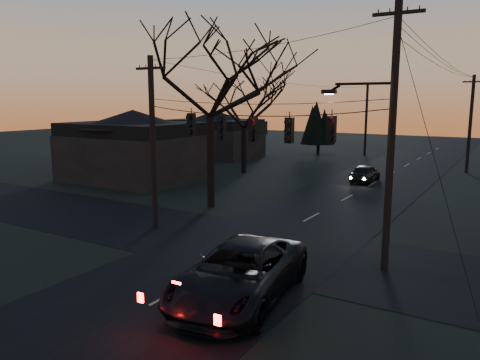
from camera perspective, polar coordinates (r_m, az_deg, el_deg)
The scene contains 15 objects.
ground_plane at distance 13.76m, azimuth -19.60°, elevation -18.66°, with size 160.00×160.00×0.00m, color black.
main_road at distance 29.77m, azimuth 11.70°, elevation -2.83°, with size 8.00×120.00×0.02m, color black.
cross_road at distance 20.92m, azimuth 2.28°, elevation -8.06°, with size 60.00×7.00×0.02m, color black.
utility_pole_right at distance 19.03m, azimuth 17.16°, elevation -10.39°, with size 5.00×0.30×10.00m, color black, non-canonical shape.
utility_pole_left at distance 24.28m, azimuth -10.25°, elevation -5.69°, with size 1.80×0.30×8.50m, color black, non-canonical shape.
utility_pole_far_r at distance 46.06m, azimuth 25.86°, elevation 0.82°, with size 1.80×0.30×8.50m, color black, non-canonical shape.
utility_pole_far_l at distance 56.03m, azimuth 14.94°, elevation 2.92°, with size 0.30×0.30×8.00m, color black, non-canonical shape.
span_signal_assembly at distance 20.06m, azimuth 1.78°, elevation 6.36°, with size 11.50×0.44×1.62m.
bare_tree_left at distance 27.68m, azimuth -3.72°, elevation 12.22°, with size 9.49×9.49×10.86m.
bare_tree_dist at distance 40.91m, azimuth 0.47°, elevation 8.58°, with size 7.39×7.39×7.92m.
evergreen_dist at distance 55.99m, azimuth 9.58°, elevation 6.61°, with size 3.18×3.18×5.65m.
house_left_near at distance 38.40m, azimuth -12.81°, elevation 4.17°, with size 10.00×8.00×5.60m.
house_left_far at distance 52.71m, azimuth -2.99°, elevation 5.66°, with size 9.00×7.00×5.20m.
suv_near at distance 15.38m, azimuth -0.02°, elevation -11.28°, with size 2.98×6.46×1.79m, color black.
sedan_oncoming_a at distance 37.96m, azimuth 15.00°, elevation 0.79°, with size 1.61×4.01×1.37m, color black.
Camera 1 is at (9.64, -7.42, 6.44)m, focal length 35.00 mm.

